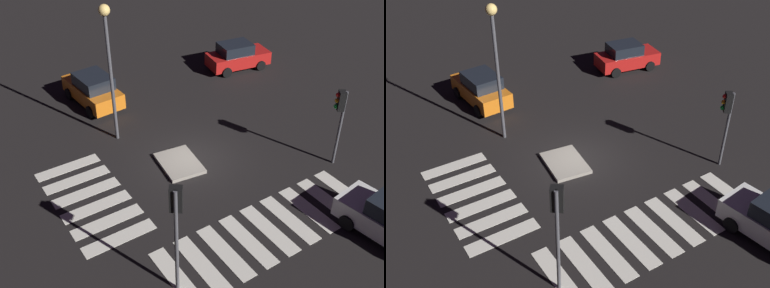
% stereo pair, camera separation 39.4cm
% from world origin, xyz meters
% --- Properties ---
extents(ground_plane, '(80.00, 80.00, 0.00)m').
position_xyz_m(ground_plane, '(0.00, 0.00, 0.00)').
color(ground_plane, black).
extents(traffic_island, '(2.67, 2.14, 0.18)m').
position_xyz_m(traffic_island, '(-0.03, -0.74, 0.09)').
color(traffic_island, gray).
rests_on(traffic_island, ground).
extents(car_orange, '(4.60, 2.38, 1.95)m').
position_xyz_m(car_orange, '(-8.11, -1.75, 0.96)').
color(car_orange, orange).
rests_on(car_orange, ground).
extents(car_red, '(2.51, 4.44, 1.85)m').
position_xyz_m(car_red, '(-7.23, 8.47, 0.91)').
color(car_red, red).
rests_on(car_red, ground).
extents(traffic_light_east, '(0.53, 0.54, 4.71)m').
position_xyz_m(traffic_light_east, '(6.26, -4.75, 3.56)').
color(traffic_light_east, '#47474C').
rests_on(traffic_light_east, ground).
extents(traffic_light_north, '(0.54, 0.53, 4.04)m').
position_xyz_m(traffic_light_north, '(3.97, 5.70, 3.06)').
color(traffic_light_north, '#47474C').
rests_on(traffic_light_north, ground).
extents(street_lamp, '(0.56, 0.56, 7.35)m').
position_xyz_m(street_lamp, '(-3.93, -2.26, 5.04)').
color(street_lamp, '#47474C').
rests_on(street_lamp, ground).
extents(crosswalk_near, '(6.45, 3.20, 0.02)m').
position_xyz_m(crosswalk_near, '(-0.00, -5.50, 0.01)').
color(crosswalk_near, silver).
rests_on(crosswalk_near, ground).
extents(crosswalk_side, '(3.20, 9.90, 0.02)m').
position_xyz_m(crosswalk_side, '(5.92, 0.00, 0.01)').
color(crosswalk_side, silver).
rests_on(crosswalk_side, ground).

